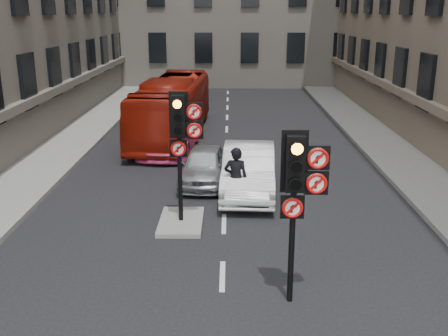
{
  "coord_description": "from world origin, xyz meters",
  "views": [
    {
      "loc": [
        0.16,
        -8.57,
        5.77
      ],
      "look_at": [
        0.04,
        1.84,
        2.6
      ],
      "focal_mm": 42.0,
      "sensor_mm": 36.0,
      "label": 1
    }
  ],
  "objects_px": {
    "car_white": "(249,170)",
    "car_silver": "(204,165)",
    "motorcycle": "(217,166)",
    "signal_near": "(299,182)",
    "motorcyclist": "(236,179)",
    "car_pink": "(170,133)",
    "info_sign": "(179,171)",
    "bus_red": "(173,108)",
    "signal_far": "(182,130)"
  },
  "relations": [
    {
      "from": "car_silver",
      "to": "motorcycle",
      "type": "bearing_deg",
      "value": 42.5
    },
    {
      "from": "car_silver",
      "to": "info_sign",
      "type": "xyz_separation_m",
      "value": [
        -0.58,
        -2.92,
        0.69
      ]
    },
    {
      "from": "info_sign",
      "to": "signal_near",
      "type": "bearing_deg",
      "value": -47.24
    },
    {
      "from": "signal_far",
      "to": "info_sign",
      "type": "xyz_separation_m",
      "value": [
        -0.19,
        0.74,
        -1.38
      ]
    },
    {
      "from": "car_pink",
      "to": "motorcyclist",
      "type": "relative_size",
      "value": 2.71
    },
    {
      "from": "motorcycle",
      "to": "info_sign",
      "type": "xyz_separation_m",
      "value": [
        -1.02,
        -3.26,
        0.83
      ]
    },
    {
      "from": "bus_red",
      "to": "motorcyclist",
      "type": "xyz_separation_m",
      "value": [
        2.84,
        -9.24,
        -0.41
      ]
    },
    {
      "from": "signal_near",
      "to": "car_pink",
      "type": "height_order",
      "value": "signal_near"
    },
    {
      "from": "car_white",
      "to": "motorcycle",
      "type": "xyz_separation_m",
      "value": [
        -1.06,
        1.34,
        -0.28
      ]
    },
    {
      "from": "signal_near",
      "to": "bus_red",
      "type": "distance_m",
      "value": 14.96
    },
    {
      "from": "car_pink",
      "to": "info_sign",
      "type": "relative_size",
      "value": 2.8
    },
    {
      "from": "signal_near",
      "to": "motorcyclist",
      "type": "relative_size",
      "value": 1.86
    },
    {
      "from": "car_silver",
      "to": "motorcycle",
      "type": "distance_m",
      "value": 0.58
    },
    {
      "from": "car_white",
      "to": "info_sign",
      "type": "relative_size",
      "value": 2.51
    },
    {
      "from": "car_silver",
      "to": "car_white",
      "type": "xyz_separation_m",
      "value": [
        1.5,
        -0.99,
        0.14
      ]
    },
    {
      "from": "signal_far",
      "to": "motorcycle",
      "type": "distance_m",
      "value": 4.65
    },
    {
      "from": "car_white",
      "to": "motorcyclist",
      "type": "bearing_deg",
      "value": -102.82
    },
    {
      "from": "bus_red",
      "to": "motorcyclist",
      "type": "height_order",
      "value": "bus_red"
    },
    {
      "from": "motorcycle",
      "to": "car_pink",
      "type": "bearing_deg",
      "value": 118.32
    },
    {
      "from": "bus_red",
      "to": "info_sign",
      "type": "bearing_deg",
      "value": -79.08
    },
    {
      "from": "signal_near",
      "to": "info_sign",
      "type": "relative_size",
      "value": 1.92
    },
    {
      "from": "car_white",
      "to": "signal_near",
      "type": "bearing_deg",
      "value": -80.97
    },
    {
      "from": "car_white",
      "to": "car_silver",
      "type": "bearing_deg",
      "value": 149.3
    },
    {
      "from": "car_pink",
      "to": "info_sign",
      "type": "height_order",
      "value": "info_sign"
    },
    {
      "from": "car_silver",
      "to": "car_white",
      "type": "distance_m",
      "value": 1.8
    },
    {
      "from": "car_silver",
      "to": "motorcyclist",
      "type": "height_order",
      "value": "motorcyclist"
    },
    {
      "from": "car_silver",
      "to": "motorcyclist",
      "type": "bearing_deg",
      "value": -62.9
    },
    {
      "from": "car_pink",
      "to": "motorcyclist",
      "type": "xyz_separation_m",
      "value": [
        2.69,
        -6.82,
        0.21
      ]
    },
    {
      "from": "bus_red",
      "to": "info_sign",
      "type": "height_order",
      "value": "bus_red"
    },
    {
      "from": "signal_far",
      "to": "car_silver",
      "type": "distance_m",
      "value": 4.22
    },
    {
      "from": "signal_far",
      "to": "car_silver",
      "type": "relative_size",
      "value": 0.97
    },
    {
      "from": "car_silver",
      "to": "bus_red",
      "type": "relative_size",
      "value": 0.37
    },
    {
      "from": "signal_near",
      "to": "bus_red",
      "type": "xyz_separation_m",
      "value": [
        -3.99,
        14.37,
        -1.2
      ]
    },
    {
      "from": "signal_near",
      "to": "motorcyclist",
      "type": "bearing_deg",
      "value": 102.66
    },
    {
      "from": "car_silver",
      "to": "car_pink",
      "type": "bearing_deg",
      "value": 115.19
    },
    {
      "from": "motorcyclist",
      "to": "car_pink",
      "type": "bearing_deg",
      "value": -64.01
    },
    {
      "from": "signal_near",
      "to": "car_pink",
      "type": "relative_size",
      "value": 0.69
    },
    {
      "from": "car_white",
      "to": "motorcycle",
      "type": "relative_size",
      "value": 2.86
    },
    {
      "from": "motorcycle",
      "to": "info_sign",
      "type": "bearing_deg",
      "value": -106.72
    },
    {
      "from": "car_white",
      "to": "motorcyclist",
      "type": "relative_size",
      "value": 2.43
    },
    {
      "from": "signal_far",
      "to": "signal_near",
      "type": "bearing_deg",
      "value": -56.98
    },
    {
      "from": "car_pink",
      "to": "bus_red",
      "type": "height_order",
      "value": "bus_red"
    },
    {
      "from": "signal_near",
      "to": "motorcycle",
      "type": "height_order",
      "value": "signal_near"
    },
    {
      "from": "motorcycle",
      "to": "info_sign",
      "type": "relative_size",
      "value": 0.88
    },
    {
      "from": "motorcycle",
      "to": "signal_near",
      "type": "bearing_deg",
      "value": -76.88
    },
    {
      "from": "signal_far",
      "to": "car_white",
      "type": "bearing_deg",
      "value": 54.76
    },
    {
      "from": "car_white",
      "to": "motorcycle",
      "type": "bearing_deg",
      "value": 131.19
    },
    {
      "from": "motorcycle",
      "to": "car_white",
      "type": "bearing_deg",
      "value": -51.08
    },
    {
      "from": "signal_near",
      "to": "motorcycle",
      "type": "distance_m",
      "value": 8.46
    },
    {
      "from": "signal_far",
      "to": "car_pink",
      "type": "xyz_separation_m",
      "value": [
        -1.24,
        7.95,
        -1.95
      ]
    }
  ]
}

